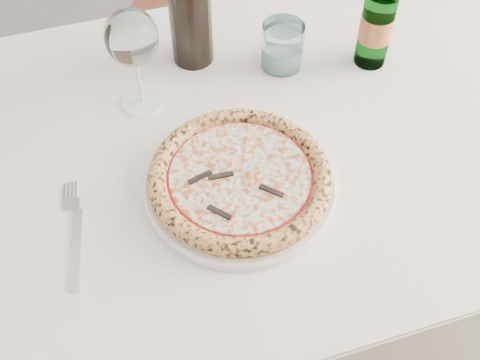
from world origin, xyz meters
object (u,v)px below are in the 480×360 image
at_px(dining_table, 226,177).
at_px(tumbler, 282,48).
at_px(plate, 240,184).
at_px(pizza, 240,178).
at_px(beer_bottle, 377,21).
at_px(wine_glass, 132,40).

bearing_deg(dining_table, tumbler, 48.03).
distance_m(plate, tumbler, 0.31).
height_order(pizza, beer_bottle, beer_bottle).
bearing_deg(dining_table, wine_glass, 132.68).
relative_size(dining_table, beer_bottle, 6.07).
xyz_separation_m(plate, beer_bottle, (0.32, 0.23, 0.08)).
xyz_separation_m(wine_glass, beer_bottle, (0.44, 0.00, -0.05)).
bearing_deg(tumbler, wine_glass, -172.10).
xyz_separation_m(pizza, tumbler, (0.15, 0.27, 0.01)).
height_order(dining_table, beer_bottle, beer_bottle).
height_order(dining_table, pizza, pizza).
bearing_deg(dining_table, pizza, -90.01).
distance_m(wine_glass, tumbler, 0.29).
bearing_deg(beer_bottle, pizza, -143.42).
xyz_separation_m(dining_table, tumbler, (0.15, 0.17, 0.13)).
distance_m(pizza, beer_bottle, 0.40).
bearing_deg(tumbler, dining_table, -131.97).
distance_m(dining_table, wine_glass, 0.29).
bearing_deg(pizza, beer_bottle, 36.58).
relative_size(plate, tumbler, 3.52).
bearing_deg(plate, beer_bottle, 36.59).
bearing_deg(dining_table, beer_bottle, 23.07).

